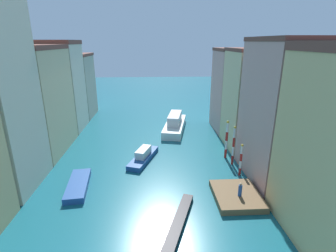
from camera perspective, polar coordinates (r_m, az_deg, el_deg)
The scene contains 16 objects.
ground_plane at distance 40.46m, azimuth -4.46°, elevation -3.45°, with size 154.00×154.00×0.00m, color #196070.
building_left_2 at distance 39.64m, azimuth -27.86°, elevation 5.03°, with size 7.81×11.32×14.56m.
building_left_3 at distance 48.42m, azimuth -23.35°, elevation 8.09°, with size 7.81×7.58×15.19m.
building_left_4 at distance 56.30m, azimuth -20.46°, elevation 8.38°, with size 7.81×8.37×12.71m.
building_right_1 at distance 30.56m, azimuth 25.14°, elevation 2.85°, with size 7.81×9.79×15.42m.
building_right_2 at distance 38.74m, azimuth 18.84°, elevation 5.57°, with size 7.81×7.80×14.13m.
building_right_3 at distance 46.02m, azimuth 15.26°, elevation 7.68°, with size 7.81×8.00×13.95m.
waterfront_dock at distance 27.40m, azimuth 14.99°, elevation -14.70°, with size 4.47×5.31×0.63m.
person_on_dock at distance 26.54m, azimuth 15.73°, elevation -13.50°, with size 0.36×0.36×1.40m.
mooring_pole_0 at distance 31.00m, azimuth 15.89°, elevation -7.15°, with size 0.31×0.31×3.92m.
mooring_pole_1 at distance 33.13m, azimuth 14.34°, elevation -4.17°, with size 0.31×0.31×5.14m.
mooring_pole_2 at distance 34.86m, azimuth 12.88°, elevation -2.85°, with size 0.37×0.37×5.20m.
vaporetto_white at distance 45.26m, azimuth 1.49°, elevation 0.45°, with size 5.14×11.41×2.94m.
gondola_black at distance 22.75m, azimuth 1.82°, elevation -22.02°, with size 4.16×9.63×0.48m.
motorboat_0 at distance 29.77m, azimuth -19.34°, elevation -12.28°, with size 2.70×6.37×0.66m.
motorboat_1 at distance 34.23m, azimuth -5.48°, elevation -6.66°, with size 4.06×7.21×1.62m.
Camera 1 is at (1.01, -13.08, 14.96)m, focal length 27.44 mm.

